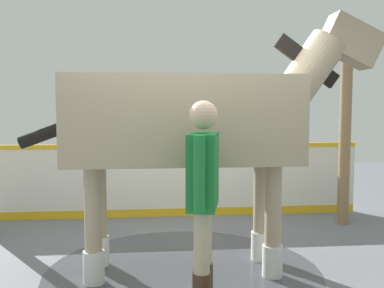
% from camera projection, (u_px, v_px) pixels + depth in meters
% --- Properties ---
extents(ground_plane, '(16.00, 16.00, 0.02)m').
position_uv_depth(ground_plane, '(187.00, 272.00, 4.37)').
color(ground_plane, slate).
extents(wet_patch, '(2.77, 2.77, 0.00)m').
position_uv_depth(wet_patch, '(183.00, 270.00, 4.39)').
color(wet_patch, '#42444C').
rests_on(wet_patch, ground).
extents(barrier_wall, '(0.21, 5.72, 1.10)m').
position_uv_depth(barrier_wall, '(172.00, 183.00, 6.56)').
color(barrier_wall, silver).
rests_on(barrier_wall, ground).
extents(roof_post_near, '(0.16, 0.16, 2.64)m').
position_uv_depth(roof_post_near, '(345.00, 131.00, 6.06)').
color(roof_post_near, olive).
rests_on(roof_post_near, ground).
extents(horse, '(0.90, 3.60, 2.59)m').
position_uv_depth(horse, '(195.00, 124.00, 4.28)').
color(horse, tan).
rests_on(horse, ground).
extents(handler, '(0.67, 0.33, 1.70)m').
position_uv_depth(handler, '(203.00, 190.00, 3.49)').
color(handler, '#47331E').
rests_on(handler, ground).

